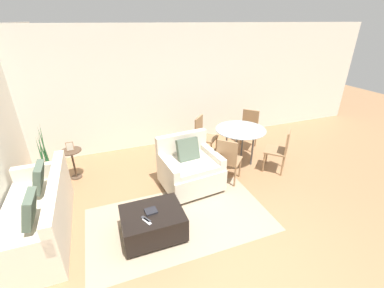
# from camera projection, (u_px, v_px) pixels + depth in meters

# --- Properties ---
(ground_plane) EXTENTS (20.00, 20.00, 0.00)m
(ground_plane) POSITION_uv_depth(u_px,v_px,m) (223.00, 258.00, 3.35)
(ground_plane) COLOR #936B47
(wall_back) EXTENTS (12.00, 0.06, 2.75)m
(wall_back) POSITION_uv_depth(u_px,v_px,m) (153.00, 89.00, 5.85)
(wall_back) COLOR silver
(wall_back) RESTS_ON ground_plane
(area_rug) EXTENTS (2.78, 1.54, 0.01)m
(area_rug) POSITION_uv_depth(u_px,v_px,m) (180.00, 219.00, 3.99)
(area_rug) COLOR gray
(area_rug) RESTS_ON ground_plane
(couch) EXTENTS (0.84, 1.88, 0.91)m
(couch) POSITION_uv_depth(u_px,v_px,m) (39.00, 217.00, 3.60)
(couch) COLOR beige
(couch) RESTS_ON ground_plane
(armchair) EXTENTS (1.07, 0.98, 0.94)m
(armchair) POSITION_uv_depth(u_px,v_px,m) (190.00, 169.00, 4.64)
(armchair) COLOR beige
(armchair) RESTS_ON ground_plane
(ottoman) EXTENTS (0.85, 0.66, 0.41)m
(ottoman) POSITION_uv_depth(u_px,v_px,m) (153.00, 223.00, 3.62)
(ottoman) COLOR black
(ottoman) RESTS_ON ground_plane
(book_stack) EXTENTS (0.17, 0.16, 0.03)m
(book_stack) POSITION_uv_depth(u_px,v_px,m) (151.00, 211.00, 3.54)
(book_stack) COLOR black
(book_stack) RESTS_ON ottoman
(tv_remote_primary) EXTENTS (0.12, 0.16, 0.01)m
(tv_remote_primary) POSITION_uv_depth(u_px,v_px,m) (146.00, 219.00, 3.41)
(tv_remote_primary) COLOR #333338
(tv_remote_primary) RESTS_ON ottoman
(tv_remote_secondary) EXTENTS (0.11, 0.16, 0.01)m
(tv_remote_secondary) POSITION_uv_depth(u_px,v_px,m) (147.00, 221.00, 3.37)
(tv_remote_secondary) COLOR #B7B7BC
(tv_remote_secondary) RESTS_ON ottoman
(potted_plant) EXTENTS (0.34, 0.34, 1.18)m
(potted_plant) POSITION_uv_depth(u_px,v_px,m) (48.00, 171.00, 4.83)
(potted_plant) COLOR #333338
(potted_plant) RESTS_ON ground_plane
(side_table) EXTENTS (0.38, 0.38, 0.60)m
(side_table) POSITION_uv_depth(u_px,v_px,m) (73.00, 159.00, 4.88)
(side_table) COLOR #4C3828
(side_table) RESTS_ON ground_plane
(picture_frame) EXTENTS (0.14, 0.07, 0.17)m
(picture_frame) POSITION_uv_depth(u_px,v_px,m) (70.00, 147.00, 4.77)
(picture_frame) COLOR #8C6647
(picture_frame) RESTS_ON side_table
(dining_table) EXTENTS (1.03, 1.03, 0.77)m
(dining_table) POSITION_uv_depth(u_px,v_px,m) (240.00, 134.00, 5.32)
(dining_table) COLOR #99A8AD
(dining_table) RESTS_ON ground_plane
(dining_chair_near_left) EXTENTS (0.59, 0.59, 0.90)m
(dining_chair_near_left) POSITION_uv_depth(u_px,v_px,m) (228.00, 158.00, 4.70)
(dining_chair_near_left) COLOR #93704C
(dining_chair_near_left) RESTS_ON ground_plane
(dining_chair_near_right) EXTENTS (0.59, 0.59, 0.90)m
(dining_chair_near_right) POSITION_uv_depth(u_px,v_px,m) (281.00, 148.00, 5.08)
(dining_chair_near_right) COLOR #93704C
(dining_chair_near_right) RESTS_ON ground_plane
(dining_chair_far_left) EXTENTS (0.59, 0.59, 0.90)m
(dining_chair_far_left) POSITION_uv_depth(u_px,v_px,m) (203.00, 134.00, 5.70)
(dining_chair_far_left) COLOR #93704C
(dining_chair_far_left) RESTS_ON ground_plane
(dining_chair_far_right) EXTENTS (0.59, 0.59, 0.90)m
(dining_chair_far_right) POSITION_uv_depth(u_px,v_px,m) (249.00, 127.00, 6.07)
(dining_chair_far_right) COLOR #93704C
(dining_chair_far_right) RESTS_ON ground_plane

